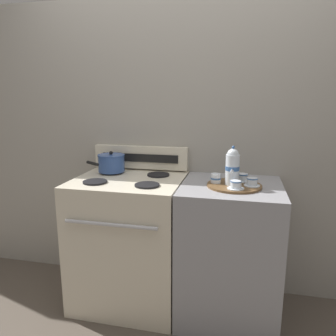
% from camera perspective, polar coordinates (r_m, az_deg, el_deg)
% --- Properties ---
extents(ground_plane, '(6.00, 6.00, 0.00)m').
position_cam_1_polar(ground_plane, '(2.61, 1.03, -22.53)').
color(ground_plane, brown).
extents(wall_back, '(6.00, 0.05, 2.20)m').
position_cam_1_polar(wall_back, '(2.51, 2.75, 3.34)').
color(wall_back, '#9E998E').
rests_on(wall_back, ground).
extents(stove, '(0.75, 0.67, 0.94)m').
position_cam_1_polar(stove, '(2.46, -6.68, -12.44)').
color(stove, beige).
rests_on(stove, ground).
extents(control_panel, '(0.74, 0.05, 0.18)m').
position_cam_1_polar(control_panel, '(2.55, -4.78, 1.87)').
color(control_panel, beige).
rests_on(control_panel, stove).
extents(side_counter, '(0.65, 0.64, 0.93)m').
position_cam_1_polar(side_counter, '(2.34, 10.57, -14.00)').
color(side_counter, '#939399').
rests_on(side_counter, ground).
extents(saucepan, '(0.25, 0.28, 0.15)m').
position_cam_1_polar(saucepan, '(2.48, -9.87, 0.88)').
color(saucepan, '#335193').
rests_on(saucepan, stove).
extents(serving_tray, '(0.35, 0.35, 0.01)m').
position_cam_1_polar(serving_tray, '(2.14, 11.45, -3.01)').
color(serving_tray, brown).
rests_on(serving_tray, side_counter).
extents(teapot, '(0.09, 0.14, 0.25)m').
position_cam_1_polar(teapot, '(2.10, 11.16, 0.25)').
color(teapot, silver).
rests_on(teapot, serving_tray).
extents(teacup_left, '(0.10, 0.10, 0.05)m').
position_cam_1_polar(teacup_left, '(2.22, 12.86, -1.64)').
color(teacup_left, silver).
rests_on(teacup_left, serving_tray).
extents(teacup_right, '(0.10, 0.10, 0.05)m').
position_cam_1_polar(teacup_right, '(2.12, 14.42, -2.37)').
color(teacup_right, silver).
rests_on(teacup_right, serving_tray).
extents(teacup_front, '(0.10, 0.10, 0.05)m').
position_cam_1_polar(teacup_front, '(2.03, 11.72, -2.90)').
color(teacup_front, silver).
rests_on(teacup_front, serving_tray).
extents(creamer_jug, '(0.07, 0.07, 0.06)m').
position_cam_1_polar(creamer_jug, '(2.15, 8.33, -1.77)').
color(creamer_jug, silver).
rests_on(creamer_jug, serving_tray).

